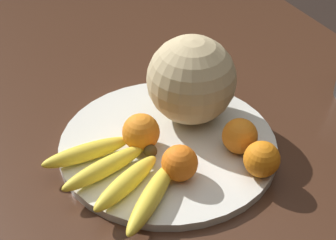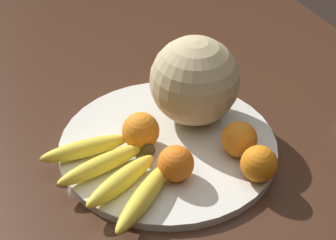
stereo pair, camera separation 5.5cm
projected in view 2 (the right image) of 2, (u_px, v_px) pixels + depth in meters
name	position (u px, v px, depth m)	size (l,w,h in m)	color
kitchen_table	(148.00, 162.00, 1.09)	(1.57, 1.11, 0.75)	#3D2316
fruit_bowl	(168.00, 146.00, 0.99)	(0.38, 0.38, 0.02)	silver
melon	(195.00, 81.00, 0.99)	(0.16, 0.16, 0.16)	#C6B284
banana_bunch	(114.00, 172.00, 0.90)	(0.23, 0.20, 0.03)	#473819
orange_front_left	(141.00, 131.00, 0.96)	(0.06, 0.06, 0.06)	orange
orange_front_right	(259.00, 164.00, 0.89)	(0.06, 0.06, 0.06)	orange
orange_mid_center	(239.00, 139.00, 0.94)	(0.06, 0.06, 0.06)	orange
orange_back_left	(176.00, 163.00, 0.89)	(0.06, 0.06, 0.06)	orange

